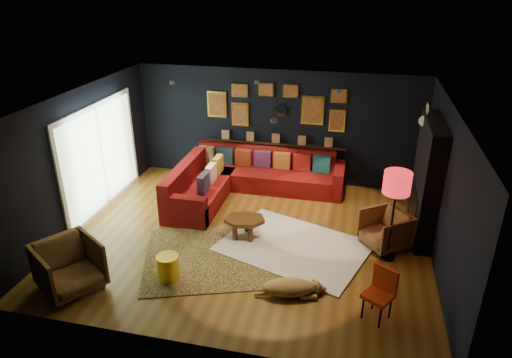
% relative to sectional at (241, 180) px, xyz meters
% --- Properties ---
extents(floor, '(6.50, 6.50, 0.00)m').
position_rel_sectional_xyz_m(floor, '(0.61, -1.81, -0.32)').
color(floor, brown).
rests_on(floor, ground).
extents(room_walls, '(6.50, 6.50, 6.50)m').
position_rel_sectional_xyz_m(room_walls, '(0.61, -1.81, 1.27)').
color(room_walls, black).
rests_on(room_walls, ground).
extents(sectional, '(3.41, 2.69, 0.86)m').
position_rel_sectional_xyz_m(sectional, '(0.00, 0.00, 0.00)').
color(sectional, maroon).
rests_on(sectional, ground).
extents(ledge, '(3.20, 0.12, 0.04)m').
position_rel_sectional_xyz_m(ledge, '(0.61, 0.87, 0.60)').
color(ledge, black).
rests_on(ledge, room_walls).
extents(gallery_wall, '(3.15, 0.04, 1.02)m').
position_rel_sectional_xyz_m(gallery_wall, '(0.60, 0.91, 1.48)').
color(gallery_wall, gold).
rests_on(gallery_wall, room_walls).
extents(sunburst_mirror, '(0.47, 0.16, 0.47)m').
position_rel_sectional_xyz_m(sunburst_mirror, '(0.71, 0.91, 1.38)').
color(sunburst_mirror, silver).
rests_on(sunburst_mirror, room_walls).
extents(fireplace, '(0.31, 1.60, 2.20)m').
position_rel_sectional_xyz_m(fireplace, '(3.71, -0.91, 0.70)').
color(fireplace, black).
rests_on(fireplace, ground).
extents(deer_head, '(0.50, 0.28, 0.45)m').
position_rel_sectional_xyz_m(deer_head, '(3.75, -0.41, 1.73)').
color(deer_head, white).
rests_on(deer_head, fireplace).
extents(sliding_door, '(0.06, 2.80, 2.20)m').
position_rel_sectional_xyz_m(sliding_door, '(-2.60, -1.21, 0.78)').
color(sliding_door, white).
rests_on(sliding_door, ground).
extents(ceiling_spots, '(3.30, 2.50, 0.06)m').
position_rel_sectional_xyz_m(ceiling_spots, '(0.61, -1.01, 2.24)').
color(ceiling_spots, black).
rests_on(ceiling_spots, room_walls).
extents(shag_rug, '(2.92, 2.51, 0.03)m').
position_rel_sectional_xyz_m(shag_rug, '(1.49, -1.94, -0.31)').
color(shag_rug, silver).
rests_on(shag_rug, ground).
extents(leopard_rug, '(3.34, 2.84, 0.02)m').
position_rel_sectional_xyz_m(leopard_rug, '(0.41, -2.46, -0.31)').
color(leopard_rug, tan).
rests_on(leopard_rug, ground).
extents(coffee_table, '(0.87, 0.72, 0.39)m').
position_rel_sectional_xyz_m(coffee_table, '(0.54, -1.82, 0.02)').
color(coffee_table, '#573314').
rests_on(coffee_table, shag_rug).
extents(pouf, '(0.52, 0.52, 0.34)m').
position_rel_sectional_xyz_m(pouf, '(-0.69, -1.34, -0.12)').
color(pouf, maroon).
rests_on(pouf, shag_rug).
extents(armchair_left, '(1.15, 1.16, 0.89)m').
position_rel_sectional_xyz_m(armchair_left, '(-1.71, -3.86, 0.12)').
color(armchair_left, '#C18241').
rests_on(armchair_left, ground).
extents(armchair_right, '(0.98, 0.99, 0.75)m').
position_rel_sectional_xyz_m(armchair_right, '(3.06, -1.52, 0.05)').
color(armchair_right, '#C18241').
rests_on(armchair_right, ground).
extents(gold_stool, '(0.36, 0.36, 0.44)m').
position_rel_sectional_xyz_m(gold_stool, '(-0.33, -3.31, -0.10)').
color(gold_stool, gold).
rests_on(gold_stool, ground).
extents(orange_chair, '(0.51, 0.51, 0.79)m').
position_rel_sectional_xyz_m(orange_chair, '(2.94, -3.43, 0.14)').
color(orange_chair, black).
rests_on(orange_chair, ground).
extents(floor_lamp, '(0.45, 0.45, 1.62)m').
position_rel_sectional_xyz_m(floor_lamp, '(3.11, -1.89, 1.04)').
color(floor_lamp, black).
rests_on(floor_lamp, ground).
extents(dog, '(1.22, 0.80, 0.35)m').
position_rel_sectional_xyz_m(dog, '(1.61, -3.27, -0.13)').
color(dog, '#9F6A3A').
rests_on(dog, leopard_rug).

